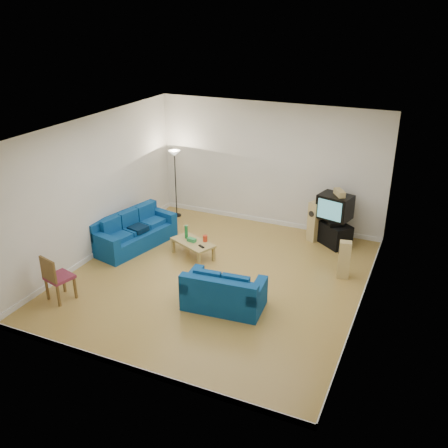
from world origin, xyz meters
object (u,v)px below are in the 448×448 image
at_px(sofa_three_seat, 133,234).
at_px(television, 335,207).
at_px(sofa_loveseat, 223,295).
at_px(tv_stand, 333,233).
at_px(coffee_table, 193,244).

bearing_deg(sofa_three_seat, television, 128.67).
relative_size(sofa_loveseat, tv_stand, 1.75).
distance_m(sofa_three_seat, sofa_loveseat, 3.50).
relative_size(sofa_three_seat, tv_stand, 2.47).
bearing_deg(sofa_loveseat, tv_stand, 65.88).
xyz_separation_m(sofa_loveseat, tv_stand, (1.28, 3.67, -0.01)).
xyz_separation_m(sofa_loveseat, television, (1.26, 3.72, 0.66)).
height_order(sofa_loveseat, coffee_table, sofa_loveseat).
bearing_deg(sofa_three_seat, coffee_table, 104.83).
distance_m(sofa_loveseat, tv_stand, 3.88).
relative_size(coffee_table, tv_stand, 1.30).
height_order(sofa_loveseat, tv_stand, sofa_loveseat).
bearing_deg(television, sofa_three_seat, -140.12).
xyz_separation_m(sofa_three_seat, coffee_table, (1.59, 0.05, 0.03)).
distance_m(coffee_table, television, 3.49).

